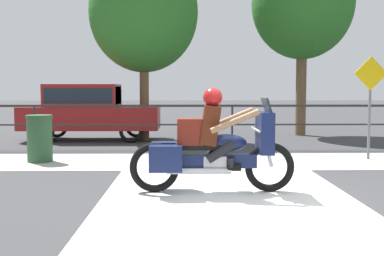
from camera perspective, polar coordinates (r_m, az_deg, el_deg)
The scene contains 10 objects.
ground_plane at distance 7.10m, azimuth 9.38°, elevation -8.04°, with size 120.00×120.00×0.00m, color #38383A.
sidewalk_band at distance 10.41m, azimuth 5.99°, elevation -3.94°, with size 44.00×2.40×0.01m, color #B7B2A8.
crosswalk_band at distance 6.82m, azimuth 4.34°, elevation -8.49°, with size 3.59×6.00×0.01m, color silver.
fence_railing at distance 12.49m, azimuth 4.80°, elevation 1.66°, with size 36.00×0.05×1.15m.
motorcycle at distance 7.22m, azimuth 2.30°, elevation -2.20°, with size 2.49×0.76×1.57m.
parked_car at distance 14.94m, azimuth -12.19°, elevation 2.24°, with size 4.10×1.68×1.70m.
trash_bin at distance 10.70m, azimuth -17.61°, elevation -1.19°, with size 0.55×0.55×1.00m.
street_sign at distance 11.22m, azimuth 20.36°, elevation 3.73°, with size 0.74×0.06×2.26m.
tree_behind_sign at distance 16.81m, azimuth 12.97°, elevation 14.16°, with size 3.36×3.36×6.24m.
tree_behind_car at distance 15.00m, azimuth -5.75°, elevation 13.44°, with size 3.29×3.29×5.67m.
Camera 1 is at (-1.27, -6.81, 1.55)m, focal length 45.00 mm.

